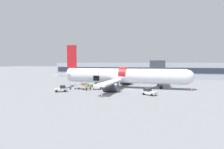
{
  "coord_description": "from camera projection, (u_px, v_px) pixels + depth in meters",
  "views": [
    {
      "loc": [
        10.0,
        -50.45,
        6.92
      ],
      "look_at": [
        -4.95,
        0.66,
        3.67
      ],
      "focal_mm": 32.0,
      "sensor_mm": 36.0,
      "label": 1
    }
  ],
  "objects": [
    {
      "name": "airplane",
      "position": [
        122.0,
        76.0,
        54.34
      ],
      "size": [
        36.52,
        31.62,
        11.92
      ],
      "color": "silver",
      "rests_on": "ground_plane"
    },
    {
      "name": "baggage_tug_rear",
      "position": [
        61.0,
        89.0,
        46.87
      ],
      "size": [
        3.2,
        2.73,
        1.49
      ],
      "color": "silver",
      "rests_on": "ground_plane"
    },
    {
      "name": "baggage_cart_loading",
      "position": [
        81.0,
        87.0,
        51.39
      ],
      "size": [
        4.33,
        2.28,
        1.03
      ],
      "color": "#B7BABF",
      "rests_on": "ground_plane"
    },
    {
      "name": "safety_cone_wingtip",
      "position": [
        117.0,
        90.0,
        46.52
      ],
      "size": [
        0.6,
        0.6,
        0.76
      ],
      "color": "black",
      "rests_on": "ground_plane"
    },
    {
      "name": "ground_crew_loader_b",
      "position": [
        81.0,
        85.0,
        54.23
      ],
      "size": [
        0.55,
        0.53,
        1.69
      ],
      "color": "black",
      "rests_on": "ground_plane"
    },
    {
      "name": "baggage_tug_lead",
      "position": [
        97.0,
        86.0,
        51.64
      ],
      "size": [
        2.45,
        2.88,
        1.65
      ],
      "color": "silver",
      "rests_on": "ground_plane"
    },
    {
      "name": "ground_crew_loader_a",
      "position": [
        86.0,
        87.0,
        48.65
      ],
      "size": [
        0.57,
        0.47,
        1.64
      ],
      "color": "#2D2D33",
      "rests_on": "ground_plane"
    },
    {
      "name": "jet_bridge_stub",
      "position": [
        158.0,
        67.0,
        57.45
      ],
      "size": [
        4.08,
        10.29,
        7.44
      ],
      "color": "#4C4C51",
      "rests_on": "ground_plane"
    },
    {
      "name": "ground_crew_driver",
      "position": [
        90.0,
        86.0,
        49.77
      ],
      "size": [
        0.49,
        0.61,
        1.74
      ],
      "color": "black",
      "rests_on": "ground_plane"
    },
    {
      "name": "safety_cone_engine_left",
      "position": [
        102.0,
        95.0,
        39.79
      ],
      "size": [
        0.54,
        0.54,
        0.7
      ],
      "color": "black",
      "rests_on": "ground_plane"
    },
    {
      "name": "ground_plane",
      "position": [
        130.0,
        89.0,
        51.55
      ],
      "size": [
        500.0,
        500.0,
        0.0
      ],
      "primitive_type": "plane",
      "color": "gray"
    },
    {
      "name": "baggage_tug_mid",
      "position": [
        149.0,
        92.0,
        42.12
      ],
      "size": [
        3.41,
        2.72,
        1.48
      ],
      "color": "silver",
      "rests_on": "ground_plane"
    },
    {
      "name": "terminal_strip",
      "position": [
        147.0,
        70.0,
        89.47
      ],
      "size": [
        84.47,
        12.42,
        6.69
      ],
      "color": "#9EA3AD",
      "rests_on": "ground_plane"
    },
    {
      "name": "safety_cone_nose",
      "position": [
        192.0,
        90.0,
        48.2
      ],
      "size": [
        0.5,
        0.5,
        0.65
      ],
      "color": "black",
      "rests_on": "ground_plane"
    },
    {
      "name": "suitcase_on_tarmac_spare",
      "position": [
        70.0,
        88.0,
        50.8
      ],
      "size": [
        0.51,
        0.42,
        0.66
      ],
      "color": "#2D2D33",
      "rests_on": "ground_plane"
    }
  ]
}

